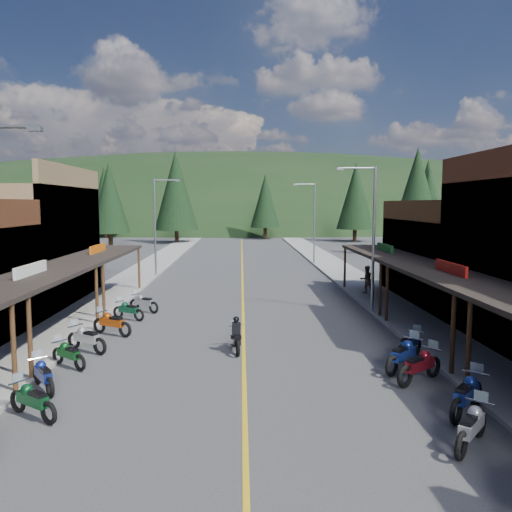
{
  "coord_description": "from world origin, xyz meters",
  "views": [
    {
      "loc": [
        -0.09,
        -18.78,
        6.0
      ],
      "look_at": [
        0.76,
        9.78,
        3.0
      ],
      "focal_mm": 35.0,
      "sensor_mm": 36.0,
      "label": 1
    }
  ],
  "objects": [
    {
      "name": "shop_east_3",
      "position": [
        13.75,
        11.3,
        2.53
      ],
      "size": [
        10.9,
        10.2,
        6.2
      ],
      "color": "#4C2D16",
      "rests_on": "ground"
    },
    {
      "name": "pedestrian_east_b",
      "position": [
        8.13,
        13.4,
        1.05
      ],
      "size": [
        0.95,
        0.64,
        1.8
      ],
      "primitive_type": "imported",
      "rotation": [
        0.0,
        0.0,
        3.31
      ],
      "color": "brown",
      "rests_on": "sidewalk_east"
    },
    {
      "name": "sidewalk_west",
      "position": [
        -8.7,
        20.0,
        0.07
      ],
      "size": [
        3.4,
        94.0,
        0.15
      ],
      "primitive_type": "cube",
      "color": "gray",
      "rests_on": "ground"
    },
    {
      "name": "pine_7",
      "position": [
        -32.0,
        76.0,
        7.24
      ],
      "size": [
        5.88,
        5.88,
        12.5
      ],
      "color": "black",
      "rests_on": "ground"
    },
    {
      "name": "pine_4",
      "position": [
        18.0,
        60.0,
        7.24
      ],
      "size": [
        5.88,
        5.88,
        12.5
      ],
      "color": "black",
      "rests_on": "ground"
    },
    {
      "name": "pine_5",
      "position": [
        34.0,
        72.0,
        7.99
      ],
      "size": [
        6.72,
        6.72,
        14.0
      ],
      "color": "black",
      "rests_on": "ground"
    },
    {
      "name": "bike_east_5",
      "position": [
        6.31,
        -5.31,
        0.66
      ],
      "size": [
        2.13,
        2.2,
        1.31
      ],
      "primitive_type": null,
      "rotation": [
        0.0,
        0.0,
        -0.75
      ],
      "color": "navy",
      "rests_on": "ground"
    },
    {
      "name": "bike_west_5",
      "position": [
        -5.94,
        -5.17,
        0.58
      ],
      "size": [
        2.07,
        1.73,
        1.17
      ],
      "primitive_type": null,
      "rotation": [
        0.0,
        0.0,
        0.96
      ],
      "color": "#0C3E1D",
      "rests_on": "ground"
    },
    {
      "name": "bike_east_4",
      "position": [
        5.56,
        -7.21,
        0.61
      ],
      "size": [
        1.94,
        2.07,
        1.22
      ],
      "primitive_type": null,
      "rotation": [
        0.0,
        0.0,
        -0.72
      ],
      "color": "#A2A4A8",
      "rests_on": "ground"
    },
    {
      "name": "bike_east_7",
      "position": [
        5.73,
        -1.53,
        0.66
      ],
      "size": [
        2.19,
        2.14,
        1.31
      ],
      "primitive_type": null,
      "rotation": [
        0.0,
        0.0,
        -0.81
      ],
      "color": "navy",
      "rests_on": "ground"
    },
    {
      "name": "streetlight_3",
      "position": [
        6.95,
        30.0,
        4.46
      ],
      "size": [
        2.16,
        0.18,
        8.0
      ],
      "color": "gray",
      "rests_on": "ground"
    },
    {
      "name": "bike_west_9",
      "position": [
        -6.01,
        3.73,
        0.63
      ],
      "size": [
        2.27,
        1.72,
        1.26
      ],
      "primitive_type": null,
      "rotation": [
        0.0,
        0.0,
        1.06
      ],
      "color": "#A03D0B",
      "rests_on": "ground"
    },
    {
      "name": "pine_9",
      "position": [
        24.0,
        45.0,
        6.38
      ],
      "size": [
        4.93,
        4.93,
        10.8
      ],
      "color": "black",
      "rests_on": "ground"
    },
    {
      "name": "bike_east_6",
      "position": [
        5.9,
        -2.7,
        0.65
      ],
      "size": [
        2.28,
        1.95,
        1.3
      ],
      "primitive_type": null,
      "rotation": [
        0.0,
        0.0,
        -0.94
      ],
      "color": "maroon",
      "rests_on": "ground"
    },
    {
      "name": "bike_west_10",
      "position": [
        -5.95,
        6.78,
        0.56
      ],
      "size": [
        2.04,
        1.54,
        1.12
      ],
      "primitive_type": null,
      "rotation": [
        0.0,
        0.0,
        1.06
      ],
      "color": "#0D442B",
      "rests_on": "ground"
    },
    {
      "name": "bike_west_11",
      "position": [
        -5.5,
        8.64,
        0.58
      ],
      "size": [
        2.08,
        1.7,
        1.17
      ],
      "primitive_type": null,
      "rotation": [
        0.0,
        0.0,
        0.98
      ],
      "color": "gray",
      "rests_on": "ground"
    },
    {
      "name": "bike_west_7",
      "position": [
        -6.44,
        -0.78,
        0.55
      ],
      "size": [
        1.92,
        1.7,
        1.1
      ],
      "primitive_type": null,
      "rotation": [
        0.0,
        0.0,
        0.91
      ],
      "color": "#0D4217",
      "rests_on": "ground"
    },
    {
      "name": "pine_2",
      "position": [
        -10.0,
        58.0,
        7.99
      ],
      "size": [
        6.72,
        6.72,
        14.0
      ],
      "color": "black",
      "rests_on": "ground"
    },
    {
      "name": "centerline",
      "position": [
        0.0,
        20.0,
        0.01
      ],
      "size": [
        0.15,
        90.0,
        0.01
      ],
      "primitive_type": "cube",
      "color": "gold",
      "rests_on": "ground"
    },
    {
      "name": "ridge_hill",
      "position": [
        0.0,
        135.0,
        0.0
      ],
      "size": [
        310.0,
        140.0,
        60.0
      ],
      "primitive_type": "ellipsoid",
      "color": "black",
      "rests_on": "ground"
    },
    {
      "name": "bike_west_8",
      "position": [
        -6.37,
        1.13,
        0.62
      ],
      "size": [
        2.23,
        1.8,
        1.25
      ],
      "primitive_type": null,
      "rotation": [
        0.0,
        0.0,
        0.99
      ],
      "color": "#9A999E",
      "rests_on": "ground"
    },
    {
      "name": "pine_8",
      "position": [
        -22.0,
        40.0,
        5.98
      ],
      "size": [
        4.48,
        4.48,
        10.0
      ],
      "color": "black",
      "rests_on": "ground"
    },
    {
      "name": "shop_west_3",
      "position": [
        -13.78,
        11.3,
        3.52
      ],
      "size": [
        10.9,
        10.2,
        8.2
      ],
      "color": "brown",
      "rests_on": "ground"
    },
    {
      "name": "pine_10",
      "position": [
        -18.0,
        50.0,
        6.78
      ],
      "size": [
        5.38,
        5.38,
        11.6
      ],
      "color": "black",
      "rests_on": "ground"
    },
    {
      "name": "streetlight_1",
      "position": [
        -6.95,
        22.0,
        4.46
      ],
      "size": [
        2.16,
        0.18,
        8.0
      ],
      "color": "gray",
      "rests_on": "ground"
    },
    {
      "name": "streetlight_2",
      "position": [
        6.95,
        8.0,
        4.46
      ],
      "size": [
        2.16,
        0.18,
        8.0
      ],
      "color": "gray",
      "rests_on": "ground"
    },
    {
      "name": "ground",
      "position": [
        0.0,
        0.0,
        0.0
      ],
      "size": [
        220.0,
        220.0,
        0.0
      ],
      "primitive_type": "plane",
      "color": "#38383A",
      "rests_on": "ground"
    },
    {
      "name": "bike_east_8",
      "position": [
        6.49,
        0.12,
        0.56
      ],
      "size": [
        1.85,
        1.88,
        1.13
      ],
      "primitive_type": null,
      "rotation": [
        0.0,
        0.0,
        -0.77
      ],
      "color": "navy",
      "rests_on": "ground"
    },
    {
      "name": "pine_3",
      "position": [
        4.0,
        66.0,
        6.48
      ],
      "size": [
        5.04,
        5.04,
        11.0
      ],
      "color": "black",
      "rests_on": "ground"
    },
    {
      "name": "pine_1",
      "position": [
        -24.0,
        70.0,
        7.24
      ],
      "size": [
        5.88,
        5.88,
        12.5
      ],
      "color": "black",
      "rests_on": "ground"
    },
    {
      "name": "sidewalk_east",
      "position": [
        8.7,
        20.0,
        0.07
      ],
      "size": [
        3.4,
        94.0,
        0.15
      ],
      "primitive_type": "cube",
      "color": "gray",
      "rests_on": "ground"
    },
    {
      "name": "rider_on_bike",
      "position": [
        -0.3,
        1.06,
        0.6
      ],
      "size": [
        0.85,
        2.04,
        1.51
      ],
      "rotation": [
        0.0,
        0.0,
        0.1
      ],
      "color": "black",
      "rests_on": "ground"
    },
    {
      "name": "bike_west_6",
      "position": [
        -6.46,
        -3.07,
        0.57
      ],
      "size": [
        1.72,
        2.0,
        1.14
      ],
      "primitive_type": null,
      "rotation": [
        0.0,
        0.0,
        0.64
      ],
      "color": "navy",
      "rests_on": "ground"
    },
    {
      "name": "pine_11",
      "position": [
        20.0,
        38.0,
        7.19
      ],
      "size": [
        5.82,
        5.82,
        12.4
      ],
      "color": "black",
      "rests_on": "ground"
    }
  ]
}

